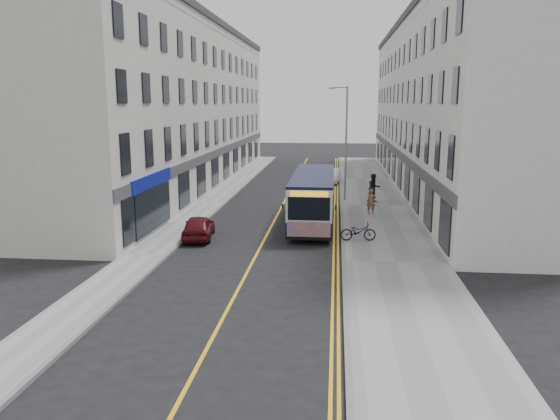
% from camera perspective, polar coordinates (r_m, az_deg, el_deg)
% --- Properties ---
extents(ground, '(140.00, 140.00, 0.00)m').
position_cam_1_polar(ground, '(25.56, -2.38, -4.50)').
color(ground, black).
rests_on(ground, ground).
extents(pavement_east, '(4.50, 64.00, 0.12)m').
position_cam_1_polar(pavement_east, '(37.08, 9.91, 0.39)').
color(pavement_east, '#949497').
rests_on(pavement_east, ground).
extents(pavement_west, '(2.00, 64.00, 0.12)m').
position_cam_1_polar(pavement_west, '(37.96, -7.28, 0.72)').
color(pavement_west, '#949497').
rests_on(pavement_west, ground).
extents(kerb_east, '(0.18, 64.00, 0.13)m').
position_cam_1_polar(kerb_east, '(36.99, 6.43, 0.47)').
color(kerb_east, slate).
rests_on(kerb_east, ground).
extents(kerb_west, '(0.18, 64.00, 0.13)m').
position_cam_1_polar(kerb_west, '(37.75, -5.80, 0.70)').
color(kerb_west, slate).
rests_on(kerb_west, ground).
extents(road_centre_line, '(0.12, 64.00, 0.01)m').
position_cam_1_polar(road_centre_line, '(37.17, 0.26, 0.49)').
color(road_centre_line, yellow).
rests_on(road_centre_line, ground).
extents(road_dbl_yellow_inner, '(0.10, 64.00, 0.01)m').
position_cam_1_polar(road_dbl_yellow_inner, '(37.00, 5.74, 0.39)').
color(road_dbl_yellow_inner, yellow).
rests_on(road_dbl_yellow_inner, ground).
extents(road_dbl_yellow_outer, '(0.10, 64.00, 0.01)m').
position_cam_1_polar(road_dbl_yellow_outer, '(37.00, 6.05, 0.38)').
color(road_dbl_yellow_outer, yellow).
rests_on(road_dbl_yellow_outer, ground).
extents(terrace_east, '(6.00, 46.00, 13.00)m').
position_cam_1_polar(terrace_east, '(46.04, 16.05, 10.27)').
color(terrace_east, white).
rests_on(terrace_east, ground).
extents(terrace_west, '(6.00, 46.00, 13.00)m').
position_cam_1_polar(terrace_west, '(47.05, -9.79, 10.55)').
color(terrace_west, silver).
rests_on(terrace_west, ground).
extents(streetlamp, '(1.32, 0.18, 8.00)m').
position_cam_1_polar(streetlamp, '(38.43, 6.81, 7.36)').
color(streetlamp, '#969A9E').
rests_on(streetlamp, ground).
extents(city_bus, '(2.34, 10.01, 2.91)m').
position_cam_1_polar(city_bus, '(31.32, 3.49, 1.40)').
color(city_bus, black).
rests_on(city_bus, ground).
extents(bicycle, '(1.79, 0.74, 0.92)m').
position_cam_1_polar(bicycle, '(27.47, 8.17, -2.24)').
color(bicycle, black).
rests_on(bicycle, pavement_east).
extents(pedestrian_near, '(0.57, 0.38, 1.55)m').
position_cam_1_polar(pedestrian_near, '(34.03, 9.51, 0.87)').
color(pedestrian_near, '#905B41').
rests_on(pedestrian_near, pavement_east).
extents(pedestrian_far, '(1.16, 1.05, 1.96)m').
position_cam_1_polar(pedestrian_far, '(38.14, 9.78, 2.28)').
color(pedestrian_far, black).
rests_on(pedestrian_far, pavement_east).
extents(car_white, '(1.65, 3.84, 1.23)m').
position_cam_1_polar(car_white, '(47.59, 5.38, 3.56)').
color(car_white, white).
rests_on(car_white, ground).
extents(car_maroon, '(1.86, 3.73, 1.22)m').
position_cam_1_polar(car_maroon, '(28.36, -8.51, -1.76)').
color(car_maroon, '#530D12').
rests_on(car_maroon, ground).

